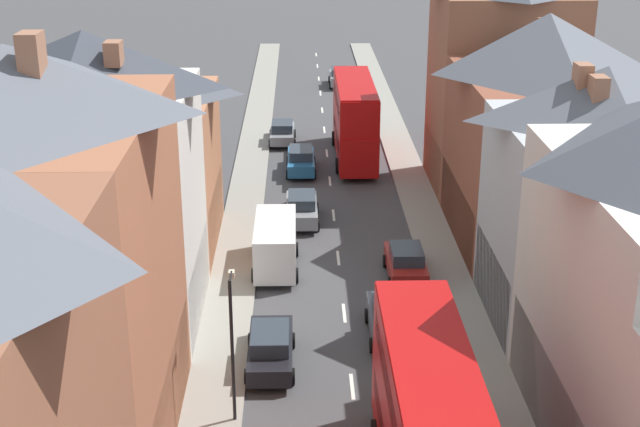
{
  "coord_description": "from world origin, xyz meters",
  "views": [
    {
      "loc": [
        -1.92,
        -10.9,
        18.0
      ],
      "look_at": [
        -0.85,
        32.64,
        1.4
      ],
      "focal_mm": 50.0,
      "sensor_mm": 36.0,
      "label": 1
    }
  ],
  "objects_px": {
    "car_near_silver": "(302,208)",
    "car_far_grey": "(406,262)",
    "street_lamp": "(232,339)",
    "double_decker_bus_lead": "(354,118)",
    "car_near_blue": "(390,319)",
    "car_parked_right_b": "(282,132)",
    "car_parked_right_a": "(301,160)",
    "car_mid_white": "(339,77)",
    "delivery_van": "(275,243)",
    "car_mid_black": "(270,347)"
  },
  "relations": [
    {
      "from": "car_near_silver",
      "to": "car_far_grey",
      "type": "xyz_separation_m",
      "value": [
        4.9,
        -7.46,
        -0.02
      ]
    },
    {
      "from": "street_lamp",
      "to": "double_decker_bus_lead",
      "type": "bearing_deg",
      "value": 78.88
    },
    {
      "from": "double_decker_bus_lead",
      "to": "car_far_grey",
      "type": "distance_m",
      "value": 19.26
    },
    {
      "from": "car_near_blue",
      "to": "car_parked_right_b",
      "type": "xyz_separation_m",
      "value": [
        -4.9,
        28.79,
        -0.06
      ]
    },
    {
      "from": "car_parked_right_a",
      "to": "car_near_blue",
      "type": "bearing_deg",
      "value": -80.72
    },
    {
      "from": "car_parked_right_a",
      "to": "car_near_silver",
      "type": "bearing_deg",
      "value": -90.0
    },
    {
      "from": "car_mid_white",
      "to": "delivery_van",
      "type": "bearing_deg",
      "value": -96.96
    },
    {
      "from": "double_decker_bus_lead",
      "to": "street_lamp",
      "type": "bearing_deg",
      "value": -101.12
    },
    {
      "from": "car_mid_white",
      "to": "street_lamp",
      "type": "height_order",
      "value": "street_lamp"
    },
    {
      "from": "double_decker_bus_lead",
      "to": "car_mid_white",
      "type": "relative_size",
      "value": 2.53
    },
    {
      "from": "car_near_blue",
      "to": "car_mid_white",
      "type": "height_order",
      "value": "same"
    },
    {
      "from": "car_parked_right_a",
      "to": "car_parked_right_b",
      "type": "height_order",
      "value": "car_parked_right_a"
    },
    {
      "from": "car_mid_black",
      "to": "car_parked_right_b",
      "type": "relative_size",
      "value": 1.05
    },
    {
      "from": "car_near_silver",
      "to": "double_decker_bus_lead",
      "type": "bearing_deg",
      "value": 72.86
    },
    {
      "from": "car_parked_right_b",
      "to": "delivery_van",
      "type": "xyz_separation_m",
      "value": [
        -0.0,
        -21.8,
        0.54
      ]
    },
    {
      "from": "car_near_silver",
      "to": "street_lamp",
      "type": "relative_size",
      "value": 0.8
    },
    {
      "from": "car_parked_right_a",
      "to": "car_mid_white",
      "type": "height_order",
      "value": "car_mid_white"
    },
    {
      "from": "car_mid_black",
      "to": "car_mid_white",
      "type": "xyz_separation_m",
      "value": [
        4.9,
        49.31,
        0.04
      ]
    },
    {
      "from": "car_near_silver",
      "to": "car_mid_black",
      "type": "bearing_deg",
      "value": -94.83
    },
    {
      "from": "car_far_grey",
      "to": "delivery_van",
      "type": "bearing_deg",
      "value": 168.59
    },
    {
      "from": "car_parked_right_b",
      "to": "street_lamp",
      "type": "xyz_separation_m",
      "value": [
        -1.15,
        -34.68,
        2.45
      ]
    },
    {
      "from": "double_decker_bus_lead",
      "to": "car_parked_right_b",
      "type": "relative_size",
      "value": 2.54
    },
    {
      "from": "car_near_blue",
      "to": "car_parked_right_a",
      "type": "height_order",
      "value": "car_near_blue"
    },
    {
      "from": "car_near_blue",
      "to": "car_far_grey",
      "type": "distance_m",
      "value": 5.88
    },
    {
      "from": "car_mid_black",
      "to": "street_lamp",
      "type": "xyz_separation_m",
      "value": [
        -1.15,
        -3.7,
        2.43
      ]
    },
    {
      "from": "car_near_blue",
      "to": "delivery_van",
      "type": "xyz_separation_m",
      "value": [
        -4.9,
        6.98,
        0.49
      ]
    },
    {
      "from": "double_decker_bus_lead",
      "to": "car_parked_right_a",
      "type": "distance_m",
      "value": 4.97
    },
    {
      "from": "delivery_van",
      "to": "car_parked_right_b",
      "type": "bearing_deg",
      "value": 90.0
    },
    {
      "from": "car_near_silver",
      "to": "delivery_van",
      "type": "relative_size",
      "value": 0.84
    },
    {
      "from": "car_near_blue",
      "to": "car_near_silver",
      "type": "bearing_deg",
      "value": 105.26
    },
    {
      "from": "car_mid_black",
      "to": "delivery_van",
      "type": "relative_size",
      "value": 0.86
    },
    {
      "from": "car_parked_right_b",
      "to": "car_near_silver",
      "type": "bearing_deg",
      "value": -85.23
    },
    {
      "from": "car_parked_right_a",
      "to": "car_far_grey",
      "type": "relative_size",
      "value": 1.11
    },
    {
      "from": "car_near_silver",
      "to": "car_far_grey",
      "type": "bearing_deg",
      "value": -56.71
    },
    {
      "from": "car_near_blue",
      "to": "street_lamp",
      "type": "distance_m",
      "value": 8.78
    },
    {
      "from": "car_near_blue",
      "to": "car_mid_white",
      "type": "xyz_separation_m",
      "value": [
        0.0,
        47.11,
        0.0
      ]
    },
    {
      "from": "double_decker_bus_lead",
      "to": "car_far_grey",
      "type": "relative_size",
      "value": 2.62
    },
    {
      "from": "double_decker_bus_lead",
      "to": "car_near_silver",
      "type": "relative_size",
      "value": 2.46
    },
    {
      "from": "car_near_silver",
      "to": "car_mid_black",
      "type": "xyz_separation_m",
      "value": [
        -1.3,
        -15.39,
        -0.03
      ]
    },
    {
      "from": "double_decker_bus_lead",
      "to": "delivery_van",
      "type": "distance_m",
      "value": 18.57
    },
    {
      "from": "double_decker_bus_lead",
      "to": "delivery_van",
      "type": "bearing_deg",
      "value": -105.32
    },
    {
      "from": "double_decker_bus_lead",
      "to": "car_near_silver",
      "type": "height_order",
      "value": "double_decker_bus_lead"
    },
    {
      "from": "car_near_blue",
      "to": "car_mid_black",
      "type": "height_order",
      "value": "car_near_blue"
    },
    {
      "from": "car_near_blue",
      "to": "car_parked_right_b",
      "type": "height_order",
      "value": "car_near_blue"
    },
    {
      "from": "double_decker_bus_lead",
      "to": "car_parked_right_a",
      "type": "height_order",
      "value": "double_decker_bus_lead"
    },
    {
      "from": "car_mid_black",
      "to": "delivery_van",
      "type": "height_order",
      "value": "delivery_van"
    },
    {
      "from": "car_parked_right_a",
      "to": "car_parked_right_b",
      "type": "bearing_deg",
      "value": 100.9
    },
    {
      "from": "car_far_grey",
      "to": "street_lamp",
      "type": "height_order",
      "value": "street_lamp"
    },
    {
      "from": "car_mid_white",
      "to": "car_parked_right_b",
      "type": "xyz_separation_m",
      "value": [
        -4.9,
        -18.33,
        -0.06
      ]
    },
    {
      "from": "double_decker_bus_lead",
      "to": "car_near_blue",
      "type": "bearing_deg",
      "value": -89.98
    }
  ]
}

